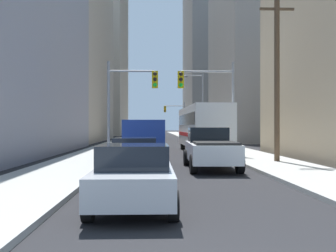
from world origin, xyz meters
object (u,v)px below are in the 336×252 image
object	(u,v)px
traffic_signal_near_left	(130,93)
traffic_signal_far_right	(175,114)
cargo_van_blue	(143,139)
traffic_signal_near_right	(209,93)
pickup_truck_white	(210,149)
sedan_grey	(149,136)
sedan_silver	(134,176)
sedan_navy	(135,157)
city_bus	(202,127)
sedan_red	(147,140)

from	to	relation	value
traffic_signal_near_left	traffic_signal_far_right	size ratio (longest dim) A/B	1.00
cargo_van_blue	traffic_signal_near_right	size ratio (longest dim) A/B	0.88
pickup_truck_white	cargo_van_blue	distance (m)	4.19
cargo_van_blue	sedan_grey	bearing A→B (deg)	90.27
sedan_silver	sedan_navy	distance (m)	5.74
city_bus	traffic_signal_far_right	size ratio (longest dim) A/B	1.93
pickup_truck_white	sedan_silver	xyz separation A→B (m)	(-3.04, -8.52, -0.16)
traffic_signal_near_right	cargo_van_blue	bearing A→B (deg)	-137.42
pickup_truck_white	traffic_signal_far_right	distance (m)	46.69
sedan_grey	city_bus	bearing A→B (deg)	-76.24
cargo_van_blue	sedan_navy	distance (m)	5.56
city_bus	traffic_signal_near_right	distance (m)	5.22
cargo_van_blue	traffic_signal_near_right	world-z (taller)	traffic_signal_near_right
city_bus	pickup_truck_white	world-z (taller)	city_bus
cargo_van_blue	sedan_red	bearing A→B (deg)	90.29
traffic_signal_far_right	cargo_van_blue	bearing A→B (deg)	-95.29
city_bus	traffic_signal_near_left	bearing A→B (deg)	-136.91
sedan_silver	sedan_grey	bearing A→B (deg)	90.36
sedan_grey	traffic_signal_far_right	world-z (taller)	traffic_signal_far_right
city_bus	sedan_red	xyz separation A→B (m)	(-4.23, 5.38, -1.16)
sedan_grey	traffic_signal_near_left	world-z (taller)	traffic_signal_near_left
pickup_truck_white	sedan_red	size ratio (longest dim) A/B	1.30
city_bus	cargo_van_blue	bearing A→B (deg)	-116.19
sedan_navy	cargo_van_blue	bearing A→B (deg)	88.38
sedan_red	cargo_van_blue	bearing A→B (deg)	-89.71
pickup_truck_white	traffic_signal_far_right	size ratio (longest dim) A/B	0.91
pickup_truck_white	sedan_silver	distance (m)	9.04
city_bus	sedan_silver	world-z (taller)	city_bus
sedan_silver	sedan_grey	distance (m)	37.24
city_bus	sedan_navy	bearing A→B (deg)	-107.15
pickup_truck_white	cargo_van_blue	world-z (taller)	cargo_van_blue
cargo_van_blue	traffic_signal_near_left	world-z (taller)	traffic_signal_near_left
cargo_van_blue	sedan_silver	distance (m)	11.28
sedan_grey	sedan_navy	bearing A→B (deg)	-90.06
pickup_truck_white	cargo_van_blue	xyz separation A→B (m)	(-3.15, 2.75, 0.35)
sedan_navy	traffic_signal_far_right	xyz separation A→B (m)	(4.21, 49.36, 3.26)
sedan_navy	traffic_signal_near_right	size ratio (longest dim) A/B	0.70
sedan_grey	traffic_signal_near_right	bearing A→B (deg)	-79.48
sedan_navy	sedan_red	distance (m)	19.39
traffic_signal_near_left	pickup_truck_white	bearing A→B (deg)	-57.57
cargo_van_blue	sedan_red	xyz separation A→B (m)	(-0.07, 13.85, -0.52)
pickup_truck_white	sedan_red	xyz separation A→B (m)	(-3.22, 16.60, -0.16)
pickup_truck_white	cargo_van_blue	bearing A→B (deg)	138.85
city_bus	cargo_van_blue	world-z (taller)	city_bus
city_bus	traffic_signal_near_left	distance (m)	7.30
sedan_silver	traffic_signal_near_left	bearing A→B (deg)	94.04
sedan_silver	sedan_navy	size ratio (longest dim) A/B	1.00
traffic_signal_near_right	city_bus	bearing A→B (deg)	88.21
sedan_red	sedan_grey	distance (m)	12.12
city_bus	sedan_grey	size ratio (longest dim) A/B	2.75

